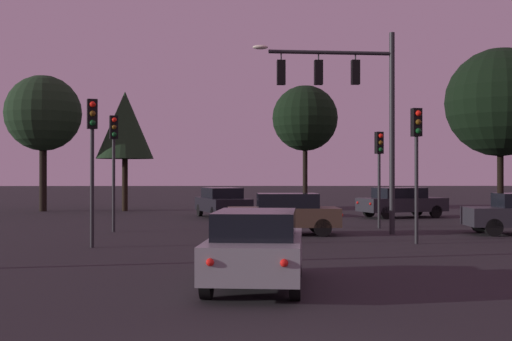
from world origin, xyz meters
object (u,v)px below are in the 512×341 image
traffic_light_far_side (92,143)px  car_nearside_lane (256,247)px  car_crossing_right (284,213)px  tree_behind_sign (125,125)px  tree_left_far (500,102)px  car_parked_lot (401,202)px  traffic_light_corner_right (417,148)px  traffic_light_median (114,150)px  traffic_signal_mast_arm (351,96)px  tree_center_horizon (305,118)px  traffic_light_corner_left (379,160)px  tree_right_cluster (43,114)px  car_far_lane (222,202)px

traffic_light_far_side → car_nearside_lane: bearing=-55.2°
car_crossing_right → tree_behind_sign: size_ratio=0.58×
tree_behind_sign → tree_left_far: tree_left_far is taller
car_nearside_lane → car_parked_lot: size_ratio=0.92×
traffic_light_corner_right → traffic_light_far_side: 10.16m
car_nearside_lane → tree_left_far: (11.49, 16.56, 4.69)m
traffic_light_median → car_crossing_right: size_ratio=1.07×
traffic_signal_mast_arm → car_crossing_right: bearing=-178.0°
traffic_light_corner_right → tree_center_horizon: bearing=95.6°
car_crossing_right → tree_behind_sign: (-8.54, 15.23, 4.31)m
tree_center_horizon → traffic_signal_mast_arm: bearing=-89.1°
traffic_signal_mast_arm → traffic_light_far_side: traffic_signal_mast_arm is taller
traffic_light_far_side → car_parked_lot: bearing=46.2°
traffic_light_median → car_nearside_lane: traffic_light_median is taller
traffic_light_corner_left → car_nearside_lane: (-5.34, -13.68, -2.02)m
tree_behind_sign → tree_right_cluster: size_ratio=0.89×
car_crossing_right → traffic_light_corner_left: bearing=34.3°
traffic_light_corner_left → car_far_lane: traffic_light_corner_left is taller
traffic_light_far_side → tree_center_horizon: bearing=66.6°
traffic_signal_mast_arm → tree_center_horizon: (-0.24, 15.16, 0.45)m
traffic_light_far_side → car_parked_lot: (12.66, 13.19, -2.39)m
traffic_signal_mast_arm → car_parked_lot: traffic_signal_mast_arm is taller
traffic_light_median → traffic_light_far_side: (0.39, -5.29, 0.02)m
traffic_light_far_side → car_far_lane: size_ratio=0.95×
traffic_light_corner_right → car_crossing_right: traffic_light_corner_right is taller
tree_right_cluster → tree_behind_sign: bearing=1.9°
car_parked_lot → tree_center_horizon: bearing=125.8°
traffic_signal_mast_arm → tree_center_horizon: 15.17m
traffic_light_corner_right → tree_behind_sign: size_ratio=0.61×
traffic_signal_mast_arm → car_far_lane: 11.37m
tree_left_far → tree_right_cluster: 25.38m
traffic_signal_mast_arm → traffic_light_median: 9.25m
traffic_light_far_side → car_crossing_right: size_ratio=1.08×
tree_left_far → tree_center_horizon: tree_left_far is taller
traffic_light_corner_right → traffic_light_median: traffic_light_median is taller
traffic_light_far_side → tree_center_horizon: size_ratio=0.60×
tree_center_horizon → tree_behind_sign: bearing=-179.9°
traffic_light_far_side → car_parked_lot: traffic_light_far_side is taller
car_crossing_right → car_parked_lot: same height
car_parked_lot → tree_left_far: 6.94m
car_crossing_right → tree_right_cluster: (-13.34, 15.08, 4.99)m
traffic_light_corner_left → traffic_light_far_side: size_ratio=0.88×
traffic_light_far_side → tree_behind_sign: size_ratio=0.63×
car_crossing_right → tree_right_cluster: bearing=131.5°
traffic_light_corner_left → car_parked_lot: bearing=68.9°
traffic_light_corner_left → car_parked_lot: traffic_light_corner_left is taller
tree_behind_sign → tree_left_far: (18.77, -9.57, 0.38)m
car_far_lane → car_crossing_right: bearing=-74.7°
tree_center_horizon → traffic_light_far_side: bearing=-113.4°
traffic_light_corner_left → traffic_light_corner_right: traffic_light_corner_right is taller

